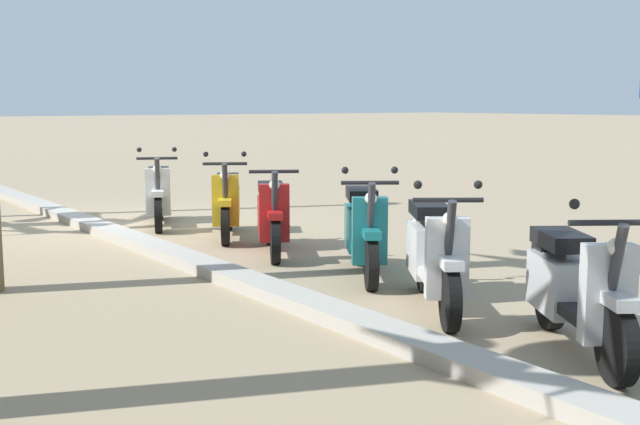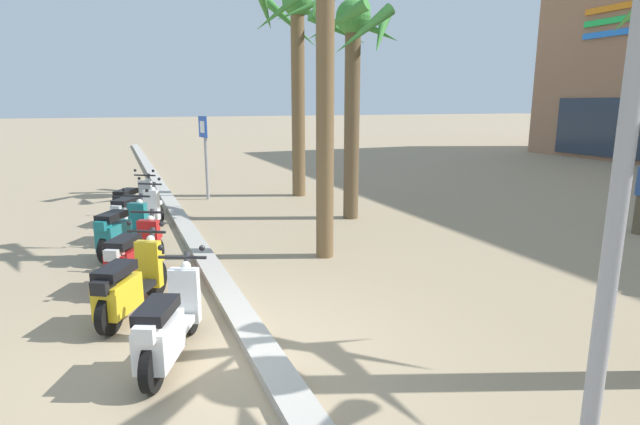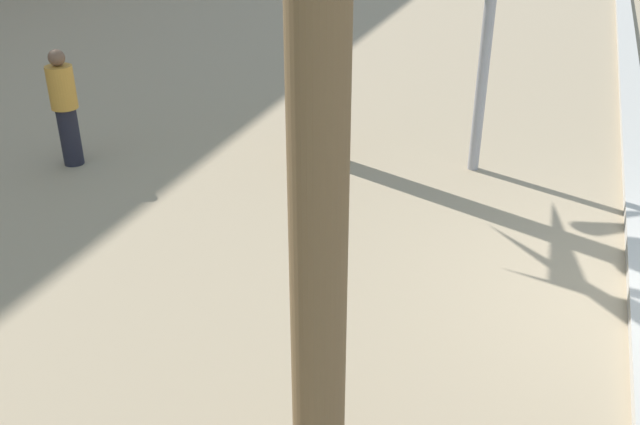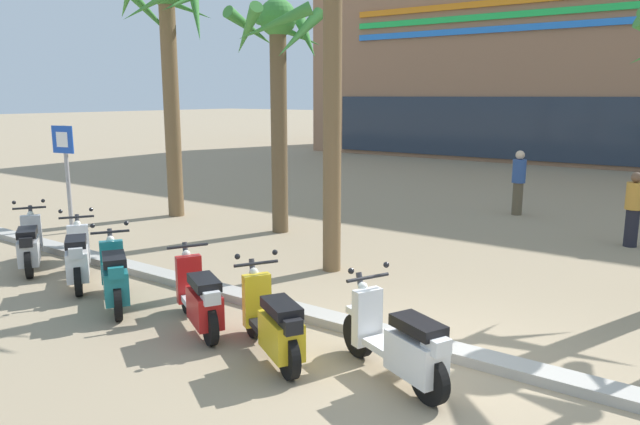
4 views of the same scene
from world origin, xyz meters
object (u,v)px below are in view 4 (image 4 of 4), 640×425
scooter_teal_tail_end (115,278)px  pedestrian_by_palm_tree (518,181)px  scooter_white_mid_centre (399,344)px  scooter_yellow_second_in_line (273,324)px  scooter_silver_mid_front (30,246)px  scooter_red_mid_rear (200,299)px  crossing_sign (66,166)px  palm_tree_mid_walkway (278,60)px  pedestrian_strolling_near_curb (633,208)px  palm_tree_by_mall_entrance (168,37)px  scooter_white_far_back (78,258)px

scooter_teal_tail_end → pedestrian_by_palm_tree: bearing=76.2°
scooter_white_mid_centre → scooter_yellow_second_in_line: bearing=-166.6°
scooter_silver_mid_front → scooter_red_mid_rear: bearing=-2.5°
scooter_silver_mid_front → scooter_teal_tail_end: bearing=-6.5°
scooter_silver_mid_front → crossing_sign: 3.18m
scooter_red_mid_rear → palm_tree_mid_walkway: (-2.83, 5.12, 3.35)m
scooter_silver_mid_front → pedestrian_strolling_near_curb: bearing=43.9°
scooter_white_mid_centre → crossing_sign: size_ratio=0.70×
scooter_teal_tail_end → palm_tree_by_mall_entrance: size_ratio=0.25×
scooter_silver_mid_front → pedestrian_strolling_near_curb: (8.36, 8.06, 0.36)m
palm_tree_mid_walkway → pedestrian_strolling_near_curb: bearing=25.1°
palm_tree_by_mall_entrance → pedestrian_strolling_near_curb: 11.18m
palm_tree_mid_walkway → palm_tree_by_mall_entrance: size_ratio=0.84×
scooter_yellow_second_in_line → palm_tree_by_mall_entrance: size_ratio=0.26×
crossing_sign → pedestrian_strolling_near_curb: size_ratio=1.56×
scooter_silver_mid_front → pedestrian_strolling_near_curb: pedestrian_strolling_near_curb is taller
scooter_red_mid_rear → pedestrian_by_palm_tree: 10.26m
pedestrian_strolling_near_curb → palm_tree_by_mall_entrance: bearing=-162.1°
scooter_teal_tail_end → crossing_sign: size_ratio=0.64×
crossing_sign → pedestrian_by_palm_tree: size_ratio=1.44×
scooter_teal_tail_end → scooter_red_mid_rear: bearing=4.6°
scooter_red_mid_rear → palm_tree_by_mall_entrance: palm_tree_by_mall_entrance is taller
palm_tree_mid_walkway → pedestrian_by_palm_tree: palm_tree_mid_walkway is taller
scooter_white_far_back → palm_tree_mid_walkway: size_ratio=0.31×
scooter_white_far_back → palm_tree_by_mall_entrance: (-3.20, 4.83, 3.98)m
scooter_teal_tail_end → scooter_silver_mid_front: bearing=173.5°
pedestrian_strolling_near_curb → crossing_sign: bearing=-150.4°
palm_tree_by_mall_entrance → pedestrian_strolling_near_curb: bearing=17.9°
scooter_teal_tail_end → scooter_white_mid_centre: size_ratio=0.91×
pedestrian_by_palm_tree → palm_tree_by_mall_entrance: bearing=-143.7°
scooter_teal_tail_end → palm_tree_mid_walkway: (-1.22, 5.25, 3.33)m
scooter_white_far_back → crossing_sign: 4.34m
scooter_yellow_second_in_line → pedestrian_strolling_near_curb: pedestrian_strolling_near_curb is taller
scooter_white_far_back → pedestrian_by_palm_tree: pedestrian_by_palm_tree is taller
scooter_silver_mid_front → palm_tree_mid_walkway: (1.66, 4.92, 3.35)m
crossing_sign → palm_tree_mid_walkway: bearing=36.6°
scooter_silver_mid_front → scooter_white_mid_centre: bearing=0.3°
crossing_sign → palm_tree_mid_walkway: 5.26m
scooter_red_mid_rear → pedestrian_by_palm_tree: (0.92, 10.21, 0.44)m
pedestrian_strolling_near_curb → pedestrian_by_palm_tree: 3.54m
scooter_yellow_second_in_line → pedestrian_strolling_near_curb: (2.52, 8.37, 0.36)m
palm_tree_mid_walkway → pedestrian_strolling_near_curb: palm_tree_mid_walkway is taller
scooter_yellow_second_in_line → palm_tree_by_mall_entrance: bearing=145.8°
scooter_yellow_second_in_line → palm_tree_mid_walkway: size_ratio=0.31×
scooter_teal_tail_end → scooter_yellow_second_in_line: same height
scooter_yellow_second_in_line → crossing_sign: crossing_sign is taller
palm_tree_by_mall_entrance → pedestrian_by_palm_tree: palm_tree_by_mall_entrance is taller
crossing_sign → palm_tree_mid_walkway: palm_tree_mid_walkway is taller
scooter_white_mid_centre → crossing_sign: 9.72m
scooter_red_mid_rear → scooter_white_mid_centre: scooter_white_mid_centre is taller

